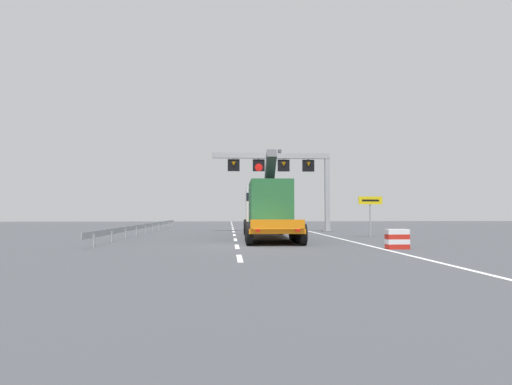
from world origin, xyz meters
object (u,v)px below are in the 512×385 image
object	(u,v)px
overhead_lane_gantry	(286,169)
heavy_haul_truck_orange	(266,208)
exit_sign_yellow	(370,206)
crash_barrier_striped	(397,239)

from	to	relation	value
overhead_lane_gantry	heavy_haul_truck_orange	distance (m)	8.87
heavy_haul_truck_orange	exit_sign_yellow	xyz separation A→B (m)	(7.01, -0.46, 0.11)
overhead_lane_gantry	crash_barrier_striped	distance (m)	18.50
overhead_lane_gantry	exit_sign_yellow	distance (m)	10.03
heavy_haul_truck_orange	crash_barrier_striped	size ratio (longest dim) A/B	13.97
exit_sign_yellow	crash_barrier_striped	size ratio (longest dim) A/B	2.71
heavy_haul_truck_orange	overhead_lane_gantry	bearing A→B (deg)	72.86
crash_barrier_striped	overhead_lane_gantry	bearing A→B (deg)	98.84
heavy_haul_truck_orange	crash_barrier_striped	xyz separation A→B (m)	(5.15, -9.80, -1.54)
overhead_lane_gantry	exit_sign_yellow	bearing A→B (deg)	-60.94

